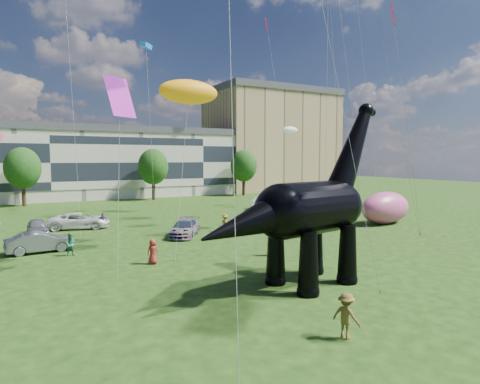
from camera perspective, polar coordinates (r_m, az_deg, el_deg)
name	(u,v)px	position (r m, az deg, el deg)	size (l,w,h in m)	color
ground	(299,305)	(20.89, 8.45, -15.59)	(220.00, 220.00, 0.00)	#16330C
terrace_row	(49,165)	(77.74, -25.56, 3.43)	(78.00, 11.00, 12.00)	beige
apartment_block	(271,142)	(95.90, 4.43, 7.05)	(28.00, 18.00, 22.00)	tan
tree_mid_left	(22,165)	(68.65, -28.54, 3.43)	(5.20, 5.20, 9.44)	#382314
tree_mid_right	(153,164)	(71.44, -12.26, 3.94)	(5.20, 5.20, 9.44)	#382314
tree_far_right	(244,163)	(78.36, 0.52, 4.12)	(5.20, 5.20, 9.44)	#382314
dinosaur_sculpture	(305,212)	(22.96, 9.28, -2.85)	(13.74, 4.84, 11.19)	black
car_silver	(38,227)	(42.78, -26.84, -4.45)	(1.79, 4.44, 1.51)	#A2A3A7
car_grey	(40,242)	(34.80, -26.58, -6.40)	(1.70, 4.87, 1.60)	slate
car_white	(80,221)	(44.63, -21.85, -3.81)	(2.77, 6.01, 1.67)	white
car_dark	(185,228)	(37.87, -7.90, -5.10)	(2.15, 5.28, 1.53)	#595960
gazebo_near	(265,199)	(52.36, 3.63, -1.06)	(4.21, 4.21, 2.71)	white
gazebo_far	(265,195)	(57.02, 3.64, -0.47)	(5.25, 5.25, 2.86)	white
inflatable_pink	(385,208)	(47.36, 19.96, -2.11)	(7.13, 3.56, 3.56)	#CE5087
visitors	(130,248)	(29.85, -15.32, -7.72)	(32.65, 32.02, 1.87)	#358658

